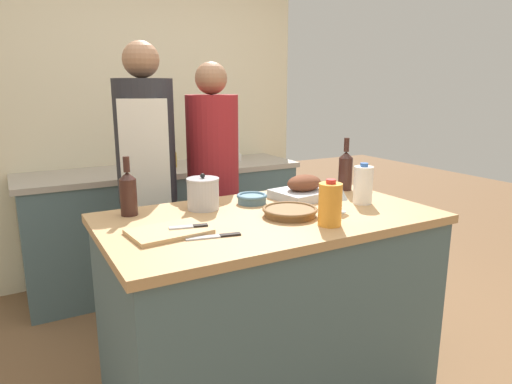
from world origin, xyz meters
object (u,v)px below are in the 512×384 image
object	(u,v)px
mixing_bowl	(252,198)
milk_jug	(363,185)
person_cook_aproned	(147,179)
condiment_bottle_tall	(173,160)
wicker_basket	(290,211)
condiment_bottle_short	(161,157)
knife_chef	(215,236)
stand_mixer	(228,144)
wine_bottle_dark	(345,170)
wine_glass_left	(340,193)
condiment_bottle_extra	(205,153)
knife_paring	(190,226)
roasting_pan	(304,189)
wine_bottle_green	(128,192)
cutting_board	(169,232)
stock_pot	(203,194)
person_cook_guest	(213,183)
juice_jug	(330,204)

from	to	relation	value
mixing_bowl	milk_jug	world-z (taller)	milk_jug
person_cook_aproned	condiment_bottle_tall	bearing A→B (deg)	78.22
wicker_basket	condiment_bottle_short	size ratio (longest dim) A/B	1.88
knife_chef	condiment_bottle_short	size ratio (longest dim) A/B	1.65
knife_chef	condiment_bottle_tall	xyz separation A→B (m)	(0.43, 1.75, 0.03)
knife_chef	person_cook_aproned	xyz separation A→B (m)	(0.03, 1.04, 0.04)
stand_mixer	condiment_bottle_tall	bearing A→B (deg)	-170.19
milk_jug	condiment_bottle_tall	distance (m)	1.68
wine_bottle_dark	wine_glass_left	size ratio (longest dim) A/B	2.32
stand_mixer	condiment_bottle_short	distance (m)	0.56
stand_mixer	condiment_bottle_extra	xyz separation A→B (m)	(-0.26, -0.12, -0.04)
mixing_bowl	knife_paring	world-z (taller)	mixing_bowl
roasting_pan	condiment_bottle_tall	xyz separation A→B (m)	(-0.25, 1.39, -0.02)
wine_bottle_dark	wicker_basket	bearing A→B (deg)	-152.15
wine_glass_left	knife_paring	size ratio (longest dim) A/B	0.80
mixing_bowl	person_cook_aproned	bearing A→B (deg)	118.85
mixing_bowl	wine_bottle_green	distance (m)	0.61
condiment_bottle_tall	condiment_bottle_extra	world-z (taller)	condiment_bottle_extra
wicker_basket	cutting_board	bearing A→B (deg)	177.71
roasting_pan	wine_bottle_green	world-z (taller)	wine_bottle_green
stock_pot	person_cook_guest	distance (m)	0.66
wine_bottle_green	juice_jug	bearing A→B (deg)	-38.91
wicker_basket	wine_glass_left	bearing A→B (deg)	-12.91
cutting_board	wine_bottle_green	bearing A→B (deg)	101.43
person_cook_aproned	mixing_bowl	bearing A→B (deg)	-43.51
stock_pot	knife_paring	world-z (taller)	stock_pot
stock_pot	milk_jug	xyz separation A→B (m)	(0.75, -0.29, 0.02)
knife_paring	condiment_bottle_extra	distance (m)	1.77
wicker_basket	wine_bottle_dark	distance (m)	0.66
juice_jug	wine_glass_left	size ratio (longest dim) A/B	1.56
knife_paring	condiment_bottle_short	size ratio (longest dim) A/B	1.19
knife_paring	stand_mixer	world-z (taller)	stand_mixer
juice_jug	stand_mixer	size ratio (longest dim) A/B	0.62
condiment_bottle_extra	knife_chef	bearing A→B (deg)	-111.55
wine_glass_left	condiment_bottle_short	world-z (taller)	wine_glass_left
juice_jug	knife_chef	bearing A→B (deg)	169.31
cutting_board	person_cook_guest	xyz separation A→B (m)	(0.58, 0.87, -0.02)
roasting_pan	knife_paring	bearing A→B (deg)	-161.64
cutting_board	wine_bottle_dark	size ratio (longest dim) A/B	1.10
wine_bottle_dark	person_cook_aproned	distance (m)	1.16
roasting_pan	knife_chef	size ratio (longest dim) A/B	1.53
condiment_bottle_extra	milk_jug	bearing A→B (deg)	-83.16
stock_pot	juice_jug	size ratio (longest dim) A/B	0.88
wine_bottle_dark	juice_jug	bearing A→B (deg)	-134.96
knife_chef	condiment_bottle_extra	distance (m)	1.85
stock_pot	wine_glass_left	size ratio (longest dim) A/B	1.37
wine_bottle_dark	knife_paring	distance (m)	1.10
person_cook_guest	cutting_board	bearing A→B (deg)	-106.94
wine_bottle_green	knife_chef	bearing A→B (deg)	-65.58
condiment_bottle_extra	person_cook_aproned	xyz separation A→B (m)	(-0.65, -0.68, -0.03)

